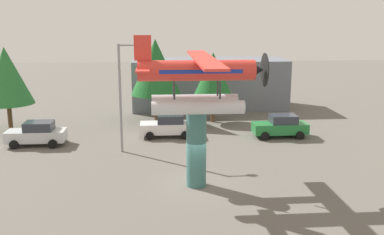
{
  "coord_description": "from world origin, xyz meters",
  "views": [
    {
      "loc": [
        -2.1,
        -23.44,
        9.22
      ],
      "look_at": [
        0.0,
        3.0,
        3.21
      ],
      "focal_mm": 41.86,
      "sensor_mm": 36.0,
      "label": 1
    }
  ],
  "objects_px": {
    "car_near_silver": "(37,134)",
    "tree_east": "(156,67)",
    "display_pedestal": "(196,149)",
    "storefront_building": "(209,83)",
    "car_mid_white": "(168,126)",
    "floatplane_monument": "(199,79)",
    "car_far_green": "(281,126)",
    "tree_west": "(6,76)",
    "streetlight_primary": "(123,90)",
    "tree_center_back": "(213,74)"
  },
  "relations": [
    {
      "from": "car_near_silver",
      "to": "tree_west",
      "type": "relative_size",
      "value": 0.61
    },
    {
      "from": "display_pedestal",
      "to": "car_far_green",
      "type": "distance_m",
      "value": 12.35
    },
    {
      "from": "floatplane_monument",
      "to": "car_mid_white",
      "type": "distance_m",
      "value": 11.79
    },
    {
      "from": "car_mid_white",
      "to": "tree_center_back",
      "type": "distance_m",
      "value": 7.15
    },
    {
      "from": "floatplane_monument",
      "to": "tree_east",
      "type": "bearing_deg",
      "value": 98.47
    },
    {
      "from": "car_near_silver",
      "to": "tree_center_back",
      "type": "height_order",
      "value": "tree_center_back"
    },
    {
      "from": "streetlight_primary",
      "to": "tree_center_back",
      "type": "distance_m",
      "value": 11.17
    },
    {
      "from": "tree_west",
      "to": "tree_center_back",
      "type": "height_order",
      "value": "tree_west"
    },
    {
      "from": "storefront_building",
      "to": "tree_center_back",
      "type": "bearing_deg",
      "value": -93.78
    },
    {
      "from": "tree_center_back",
      "to": "floatplane_monument",
      "type": "bearing_deg",
      "value": -100.01
    },
    {
      "from": "display_pedestal",
      "to": "car_near_silver",
      "type": "bearing_deg",
      "value": 140.76
    },
    {
      "from": "floatplane_monument",
      "to": "car_mid_white",
      "type": "relative_size",
      "value": 2.48
    },
    {
      "from": "floatplane_monument",
      "to": "storefront_building",
      "type": "bearing_deg",
      "value": 82.03
    },
    {
      "from": "streetlight_primary",
      "to": "storefront_building",
      "type": "relative_size",
      "value": 0.48
    },
    {
      "from": "display_pedestal",
      "to": "storefront_building",
      "type": "xyz_separation_m",
      "value": [
        3.27,
        22.0,
        0.33
      ]
    },
    {
      "from": "display_pedestal",
      "to": "car_near_silver",
      "type": "relative_size",
      "value": 1.02
    },
    {
      "from": "car_mid_white",
      "to": "storefront_building",
      "type": "xyz_separation_m",
      "value": [
        4.56,
        11.46,
        1.59
      ]
    },
    {
      "from": "car_near_silver",
      "to": "tree_west",
      "type": "bearing_deg",
      "value": -54.17
    },
    {
      "from": "floatplane_monument",
      "to": "car_near_silver",
      "type": "bearing_deg",
      "value": 141.25
    },
    {
      "from": "car_near_silver",
      "to": "storefront_building",
      "type": "distance_m",
      "value": 19.36
    },
    {
      "from": "storefront_building",
      "to": "tree_west",
      "type": "bearing_deg",
      "value": -153.94
    },
    {
      "from": "tree_west",
      "to": "display_pedestal",
      "type": "bearing_deg",
      "value": -43.5
    },
    {
      "from": "display_pedestal",
      "to": "tree_east",
      "type": "relative_size",
      "value": 0.58
    },
    {
      "from": "car_near_silver",
      "to": "tree_east",
      "type": "xyz_separation_m",
      "value": [
        8.71,
        6.95,
        4.01
      ]
    },
    {
      "from": "car_near_silver",
      "to": "car_mid_white",
      "type": "bearing_deg",
      "value": -170.28
    },
    {
      "from": "car_mid_white",
      "to": "storefront_building",
      "type": "distance_m",
      "value": 12.44
    },
    {
      "from": "storefront_building",
      "to": "tree_east",
      "type": "relative_size",
      "value": 2.12
    },
    {
      "from": "car_near_silver",
      "to": "tree_west",
      "type": "height_order",
      "value": "tree_west"
    },
    {
      "from": "display_pedestal",
      "to": "car_far_green",
      "type": "xyz_separation_m",
      "value": [
        7.48,
        9.75,
        -1.26
      ]
    },
    {
      "from": "floatplane_monument",
      "to": "tree_center_back",
      "type": "bearing_deg",
      "value": 80.16
    },
    {
      "from": "car_far_green",
      "to": "tree_east",
      "type": "distance_m",
      "value": 12.1
    },
    {
      "from": "tree_east",
      "to": "storefront_building",
      "type": "bearing_deg",
      "value": 48.44
    },
    {
      "from": "car_far_green",
      "to": "car_mid_white",
      "type": "bearing_deg",
      "value": -5.14
    },
    {
      "from": "tree_west",
      "to": "tree_east",
      "type": "distance_m",
      "value": 12.24
    },
    {
      "from": "car_far_green",
      "to": "storefront_building",
      "type": "bearing_deg",
      "value": -71.06
    },
    {
      "from": "car_far_green",
      "to": "tree_west",
      "type": "height_order",
      "value": "tree_west"
    },
    {
      "from": "car_near_silver",
      "to": "car_far_green",
      "type": "xyz_separation_m",
      "value": [
        18.37,
        0.86,
        0.0
      ]
    },
    {
      "from": "car_near_silver",
      "to": "tree_center_back",
      "type": "xyz_separation_m",
      "value": [
        13.72,
        6.41,
        3.38
      ]
    },
    {
      "from": "tree_east",
      "to": "tree_center_back",
      "type": "relative_size",
      "value": 1.19
    },
    {
      "from": "tree_east",
      "to": "display_pedestal",
      "type": "bearing_deg",
      "value": -82.16
    },
    {
      "from": "car_mid_white",
      "to": "tree_west",
      "type": "bearing_deg",
      "value": -12.76
    },
    {
      "from": "floatplane_monument",
      "to": "tree_west",
      "type": "xyz_separation_m",
      "value": [
        -14.32,
        13.46,
        -1.4
      ]
    },
    {
      "from": "display_pedestal",
      "to": "tree_center_back",
      "type": "height_order",
      "value": "tree_center_back"
    },
    {
      "from": "floatplane_monument",
      "to": "car_near_silver",
      "type": "xyz_separation_m",
      "value": [
        -11.02,
        8.9,
        -5.08
      ]
    },
    {
      "from": "car_far_green",
      "to": "tree_east",
      "type": "height_order",
      "value": "tree_east"
    },
    {
      "from": "display_pedestal",
      "to": "tree_west",
      "type": "relative_size",
      "value": 0.62
    },
    {
      "from": "storefront_building",
      "to": "tree_east",
      "type": "height_order",
      "value": "tree_east"
    },
    {
      "from": "car_near_silver",
      "to": "tree_east",
      "type": "relative_size",
      "value": 0.57
    },
    {
      "from": "streetlight_primary",
      "to": "tree_west",
      "type": "relative_size",
      "value": 1.08
    },
    {
      "from": "storefront_building",
      "to": "tree_east",
      "type": "bearing_deg",
      "value": -131.56
    }
  ]
}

